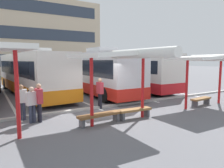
{
  "coord_description": "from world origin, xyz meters",
  "views": [
    {
      "loc": [
        -5.25,
        -8.99,
        2.68
      ],
      "look_at": [
        2.12,
        3.17,
        1.06
      ],
      "focal_mm": 33.36,
      "sensor_mm": 36.0,
      "label": 1
    }
  ],
  "objects_px": {
    "coach_bus_1": "(31,74)",
    "coach_bus_2": "(94,73)",
    "bench_3": "(201,100)",
    "waiting_passenger_1": "(100,91)",
    "bench_1": "(100,116)",
    "bench_2": "(135,111)",
    "waiting_passenger_3": "(21,100)",
    "waiting_shelter_1": "(123,55)",
    "waiting_shelter_2": "(210,59)",
    "waiting_passenger_2": "(39,100)",
    "coach_bus_3": "(132,72)",
    "waiting_passenger_0": "(32,102)"
  },
  "relations": [
    {
      "from": "coach_bus_2",
      "to": "coach_bus_1",
      "type": "bearing_deg",
      "value": 156.66
    },
    {
      "from": "coach_bus_1",
      "to": "waiting_shelter_2",
      "type": "xyz_separation_m",
      "value": [
        7.87,
        -9.87,
        1.15
      ]
    },
    {
      "from": "waiting_shelter_2",
      "to": "waiting_passenger_1",
      "type": "bearing_deg",
      "value": 152.76
    },
    {
      "from": "bench_2",
      "to": "waiting_passenger_2",
      "type": "xyz_separation_m",
      "value": [
        -3.91,
        1.68,
        0.64
      ]
    },
    {
      "from": "coach_bus_3",
      "to": "waiting_passenger_2",
      "type": "relative_size",
      "value": 6.04
    },
    {
      "from": "waiting_shelter_1",
      "to": "bench_1",
      "type": "distance_m",
      "value": 2.72
    },
    {
      "from": "coach_bus_2",
      "to": "waiting_passenger_3",
      "type": "xyz_separation_m",
      "value": [
        -6.2,
        -5.33,
        -0.75
      ]
    },
    {
      "from": "coach_bus_3",
      "to": "bench_2",
      "type": "relative_size",
      "value": 6.04
    },
    {
      "from": "waiting_shelter_1",
      "to": "bench_1",
      "type": "bearing_deg",
      "value": 157.66
    },
    {
      "from": "waiting_passenger_0",
      "to": "waiting_shelter_2",
      "type": "bearing_deg",
      "value": -12.08
    },
    {
      "from": "waiting_shelter_1",
      "to": "coach_bus_3",
      "type": "bearing_deg",
      "value": 50.98
    },
    {
      "from": "coach_bus_1",
      "to": "waiting_shelter_2",
      "type": "bearing_deg",
      "value": -51.42
    },
    {
      "from": "coach_bus_3",
      "to": "bench_3",
      "type": "distance_m",
      "value": 7.78
    },
    {
      "from": "bench_3",
      "to": "waiting_shelter_1",
      "type": "bearing_deg",
      "value": -175.46
    },
    {
      "from": "waiting_passenger_1",
      "to": "waiting_passenger_0",
      "type": "bearing_deg",
      "value": -167.03
    },
    {
      "from": "waiting_shelter_1",
      "to": "waiting_passenger_1",
      "type": "distance_m",
      "value": 3.5
    },
    {
      "from": "waiting_passenger_1",
      "to": "waiting_passenger_2",
      "type": "relative_size",
      "value": 1.01
    },
    {
      "from": "waiting_shelter_1",
      "to": "waiting_passenger_2",
      "type": "height_order",
      "value": "waiting_shelter_1"
    },
    {
      "from": "coach_bus_1",
      "to": "waiting_passenger_1",
      "type": "bearing_deg",
      "value": -71.56
    },
    {
      "from": "bench_2",
      "to": "waiting_passenger_2",
      "type": "distance_m",
      "value": 4.31
    },
    {
      "from": "coach_bus_1",
      "to": "coach_bus_2",
      "type": "height_order",
      "value": "coach_bus_2"
    },
    {
      "from": "waiting_passenger_2",
      "to": "waiting_passenger_3",
      "type": "relative_size",
      "value": 1.04
    },
    {
      "from": "coach_bus_3",
      "to": "waiting_shelter_1",
      "type": "xyz_separation_m",
      "value": [
        -6.58,
        -8.12,
        1.24
      ]
    },
    {
      "from": "coach_bus_2",
      "to": "bench_2",
      "type": "xyz_separation_m",
      "value": [
        -1.67,
        -7.67,
        -1.34
      ]
    },
    {
      "from": "bench_1",
      "to": "bench_2",
      "type": "bearing_deg",
      "value": -1.57
    },
    {
      "from": "bench_3",
      "to": "waiting_passenger_0",
      "type": "height_order",
      "value": "waiting_passenger_0"
    },
    {
      "from": "coach_bus_2",
      "to": "waiting_passenger_0",
      "type": "relative_size",
      "value": 7.03
    },
    {
      "from": "waiting_shelter_1",
      "to": "waiting_passenger_0",
      "type": "xyz_separation_m",
      "value": [
        -3.3,
        2.04,
        -1.99
      ]
    },
    {
      "from": "coach_bus_2",
      "to": "bench_1",
      "type": "height_order",
      "value": "coach_bus_2"
    },
    {
      "from": "waiting_shelter_2",
      "to": "waiting_passenger_0",
      "type": "relative_size",
      "value": 2.8
    },
    {
      "from": "waiting_shelter_1",
      "to": "waiting_passenger_2",
      "type": "bearing_deg",
      "value": 146.38
    },
    {
      "from": "waiting_shelter_2",
      "to": "waiting_passenger_0",
      "type": "height_order",
      "value": "waiting_shelter_2"
    },
    {
      "from": "waiting_shelter_2",
      "to": "waiting_shelter_1",
      "type": "bearing_deg",
      "value": -179.49
    },
    {
      "from": "coach_bus_1",
      "to": "bench_1",
      "type": "relative_size",
      "value": 6.25
    },
    {
      "from": "bench_3",
      "to": "waiting_passenger_1",
      "type": "distance_m",
      "value": 6.08
    },
    {
      "from": "bench_1",
      "to": "waiting_passenger_2",
      "type": "bearing_deg",
      "value": 142.3
    },
    {
      "from": "waiting_shelter_1",
      "to": "bench_1",
      "type": "relative_size",
      "value": 2.36
    },
    {
      "from": "bench_1",
      "to": "waiting_passenger_1",
      "type": "distance_m",
      "value": 2.94
    },
    {
      "from": "bench_1",
      "to": "waiting_passenger_3",
      "type": "height_order",
      "value": "waiting_passenger_3"
    },
    {
      "from": "waiting_shelter_1",
      "to": "waiting_passenger_3",
      "type": "bearing_deg",
      "value": 143.69
    },
    {
      "from": "coach_bus_1",
      "to": "waiting_passenger_2",
      "type": "height_order",
      "value": "coach_bus_1"
    },
    {
      "from": "bench_2",
      "to": "waiting_passenger_3",
      "type": "xyz_separation_m",
      "value": [
        -4.53,
        2.35,
        0.59
      ]
    },
    {
      "from": "coach_bus_3",
      "to": "waiting_passenger_2",
      "type": "distance_m",
      "value": 11.4
    },
    {
      "from": "bench_3",
      "to": "waiting_passenger_0",
      "type": "relative_size",
      "value": 1.06
    },
    {
      "from": "coach_bus_1",
      "to": "waiting_passenger_0",
      "type": "xyz_separation_m",
      "value": [
        -1.41,
        -7.88,
        -0.74
      ]
    },
    {
      "from": "waiting_passenger_0",
      "to": "waiting_passenger_2",
      "type": "relative_size",
      "value": 0.93
    },
    {
      "from": "coach_bus_3",
      "to": "waiting_passenger_0",
      "type": "bearing_deg",
      "value": -148.38
    },
    {
      "from": "coach_bus_2",
      "to": "waiting_shelter_2",
      "type": "xyz_separation_m",
      "value": [
        3.41,
        -7.94,
        1.1
      ]
    },
    {
      "from": "coach_bus_3",
      "to": "waiting_passenger_2",
      "type": "xyz_separation_m",
      "value": [
        -9.6,
        -6.12,
        -0.66
      ]
    },
    {
      "from": "waiting_shelter_1",
      "to": "waiting_shelter_2",
      "type": "xyz_separation_m",
      "value": [
        5.98,
        0.05,
        -0.11
      ]
    }
  ]
}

